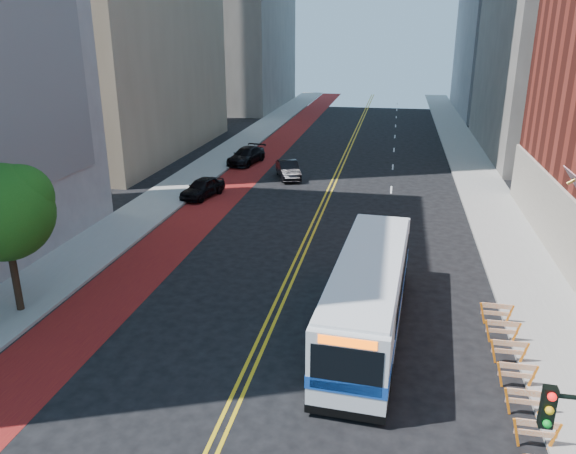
% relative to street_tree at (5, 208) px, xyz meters
% --- Properties ---
extents(ground, '(160.00, 160.00, 0.00)m').
position_rel_street_tree_xyz_m(ground, '(11.24, -6.04, -4.91)').
color(ground, black).
rests_on(ground, ground).
extents(sidewalk_left, '(4.00, 140.00, 0.15)m').
position_rel_street_tree_xyz_m(sidewalk_left, '(-0.76, 23.96, -4.84)').
color(sidewalk_left, gray).
rests_on(sidewalk_left, ground).
extents(sidewalk_right, '(4.00, 140.00, 0.15)m').
position_rel_street_tree_xyz_m(sidewalk_right, '(23.24, 23.96, -4.84)').
color(sidewalk_right, gray).
rests_on(sidewalk_right, ground).
extents(bus_lane_paint, '(3.60, 140.00, 0.01)m').
position_rel_street_tree_xyz_m(bus_lane_paint, '(3.14, 23.96, -4.91)').
color(bus_lane_paint, maroon).
rests_on(bus_lane_paint, ground).
extents(center_line_inner, '(0.14, 140.00, 0.01)m').
position_rel_street_tree_xyz_m(center_line_inner, '(11.06, 23.96, -4.91)').
color(center_line_inner, gold).
rests_on(center_line_inner, ground).
extents(center_line_outer, '(0.14, 140.00, 0.01)m').
position_rel_street_tree_xyz_m(center_line_outer, '(11.42, 23.96, -4.91)').
color(center_line_outer, gold).
rests_on(center_line_outer, ground).
extents(lane_dashes, '(0.14, 98.20, 0.01)m').
position_rel_street_tree_xyz_m(lane_dashes, '(16.04, 31.96, -4.90)').
color(lane_dashes, silver).
rests_on(lane_dashes, ground).
extents(construction_barriers, '(1.42, 10.91, 1.00)m').
position_rel_street_tree_xyz_m(construction_barriers, '(20.84, -2.62, -4.24)').
color(construction_barriers, orange).
rests_on(construction_barriers, ground).
extents(street_tree, '(4.20, 4.20, 6.70)m').
position_rel_street_tree_xyz_m(street_tree, '(0.00, 0.00, 0.00)').
color(street_tree, black).
rests_on(street_tree, sidewalk_left).
extents(transit_bus, '(3.39, 12.28, 3.34)m').
position_rel_street_tree_xyz_m(transit_bus, '(15.43, 1.26, -3.17)').
color(transit_bus, silver).
rests_on(transit_bus, ground).
extents(car_a, '(2.76, 4.65, 1.49)m').
position_rel_street_tree_xyz_m(car_a, '(1.94, 19.18, -4.17)').
color(car_a, black).
rests_on(car_a, ground).
extents(car_b, '(3.04, 4.79, 1.49)m').
position_rel_street_tree_xyz_m(car_b, '(7.26, 26.03, -4.17)').
color(car_b, black).
rests_on(car_b, ground).
extents(car_c, '(3.09, 5.58, 1.53)m').
position_rel_street_tree_xyz_m(car_c, '(2.30, 30.76, -4.15)').
color(car_c, black).
rests_on(car_c, ground).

